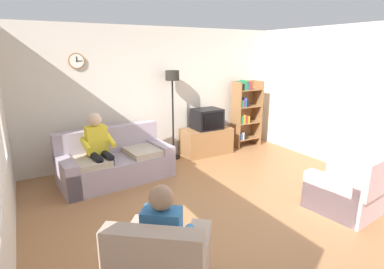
% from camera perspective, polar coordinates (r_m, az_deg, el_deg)
% --- Properties ---
extents(ground_plane, '(12.00, 12.00, 0.00)m').
position_cam_1_polar(ground_plane, '(4.66, 7.66, -13.17)').
color(ground_plane, '#9E6B42').
extents(back_wall_assembly, '(6.20, 0.17, 2.70)m').
position_cam_1_polar(back_wall_assembly, '(6.47, -6.26, 7.56)').
color(back_wall_assembly, silver).
rests_on(back_wall_assembly, ground_plane).
extents(right_wall, '(0.12, 5.80, 2.70)m').
position_cam_1_polar(right_wall, '(6.33, 29.45, 5.52)').
color(right_wall, silver).
rests_on(right_wall, ground_plane).
extents(couch, '(1.98, 1.07, 0.90)m').
position_cam_1_polar(couch, '(5.55, -14.08, -5.18)').
color(couch, '#A899A8').
rests_on(couch, ground_plane).
extents(tv_stand, '(1.10, 0.56, 0.58)m').
position_cam_1_polar(tv_stand, '(6.76, 2.67, -1.24)').
color(tv_stand, olive).
rests_on(tv_stand, ground_plane).
extents(tv, '(0.60, 0.49, 0.44)m').
position_cam_1_polar(tv, '(6.61, 2.84, 2.94)').
color(tv, black).
rests_on(tv, tv_stand).
extents(bookshelf, '(0.68, 0.36, 1.58)m').
position_cam_1_polar(bookshelf, '(7.31, 9.78, 4.17)').
color(bookshelf, olive).
rests_on(bookshelf, ground_plane).
extents(floor_lamp, '(0.28, 0.28, 1.85)m').
position_cam_1_polar(floor_lamp, '(6.25, -3.68, 8.27)').
color(floor_lamp, black).
rests_on(floor_lamp, ground_plane).
extents(armchair_near_bookshelf, '(0.90, 0.97, 0.90)m').
position_cam_1_polar(armchair_near_bookshelf, '(4.89, 27.17, -9.61)').
color(armchair_near_bookshelf, beige).
rests_on(armchair_near_bookshelf, ground_plane).
extents(person_on_couch, '(0.54, 0.56, 1.24)m').
position_cam_1_polar(person_on_couch, '(5.27, -17.09, -2.08)').
color(person_on_couch, yellow).
rests_on(person_on_couch, ground_plane).
extents(person_in_left_armchair, '(0.62, 0.64, 1.12)m').
position_cam_1_polar(person_in_left_armchair, '(2.92, -5.15, -18.06)').
color(person_in_left_armchair, '#3372B2').
rests_on(person_in_left_armchair, ground_plane).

